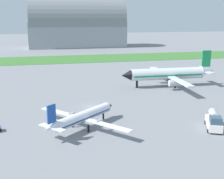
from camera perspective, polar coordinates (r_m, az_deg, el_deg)
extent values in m
plane|color=gray|center=(69.03, -3.67, -3.39)|extent=(600.00, 600.00, 0.00)
cube|color=#3D7533|center=(146.62, -8.73, 5.78)|extent=(360.00, 28.00, 0.08)
cylinder|color=white|center=(55.88, -5.45, -5.12)|extent=(12.03, 10.70, 1.97)
cone|color=black|center=(61.63, -0.56, -3.21)|extent=(2.75, 2.74, 1.93)
cone|color=white|center=(50.37, -11.79, -7.24)|extent=(3.24, 3.13, 1.77)
cube|color=#19479E|center=(55.93, -5.45, -5.26)|extent=(11.46, 10.21, 0.28)
cube|color=white|center=(59.32, -9.60, -4.46)|extent=(8.07, 9.11, 0.20)
cube|color=white|center=(52.44, -1.30, -6.76)|extent=(8.07, 9.11, 0.20)
cylinder|color=#B7BABF|center=(58.36, -7.88, -4.71)|extent=(1.60, 1.50, 0.63)
cylinder|color=#B7BABF|center=(53.98, -2.58, -6.15)|extent=(1.60, 1.50, 0.63)
cube|color=#19479E|center=(49.84, -11.58, -4.64)|extent=(1.50, 1.33, 3.14)
cube|color=white|center=(51.61, -12.49, -6.81)|extent=(2.69, 2.86, 0.16)
cube|color=white|center=(49.67, -10.38, -7.54)|extent=(2.69, 2.86, 0.16)
cylinder|color=black|center=(60.68, -1.68, -5.16)|extent=(0.35, 0.35, 1.38)
cylinder|color=black|center=(57.03, -7.54, -6.56)|extent=(0.35, 0.35, 1.38)
cylinder|color=black|center=(54.55, -4.57, -7.45)|extent=(0.35, 0.35, 1.38)
cylinder|color=silver|center=(89.63, 10.56, 3.00)|extent=(22.32, 3.93, 3.40)
cone|color=black|center=(85.82, 2.87, 2.74)|extent=(3.17, 3.40, 3.33)
cone|color=silver|center=(95.14, 17.86, 3.45)|extent=(4.40, 3.16, 3.06)
cube|color=#198C4C|center=(89.68, 10.55, 2.84)|extent=(21.09, 3.97, 0.48)
cube|color=silver|center=(83.32, 12.82, 1.64)|extent=(2.52, 14.88, 0.34)
cube|color=silver|center=(96.75, 9.26, 3.50)|extent=(2.52, 14.88, 0.34)
cylinder|color=#B7BABF|center=(85.95, 12.06, 1.23)|extent=(3.75, 1.96, 1.87)
cylinder|color=#B7BABF|center=(94.53, 9.79, 2.48)|extent=(3.75, 1.96, 1.87)
cube|color=#198C4C|center=(94.27, 17.70, 5.68)|extent=(2.79, 0.47, 4.94)
cube|color=silver|center=(93.01, 18.16, 3.15)|extent=(1.96, 4.37, 0.27)
cube|color=silver|center=(96.72, 16.92, 3.64)|extent=(1.96, 4.37, 0.27)
cylinder|color=black|center=(87.20, 4.82, 1.02)|extent=(0.61, 0.61, 2.16)
cylinder|color=black|center=(88.39, 12.05, 0.93)|extent=(0.61, 0.61, 2.16)
cylinder|color=black|center=(93.18, 10.76, 1.66)|extent=(0.61, 0.61, 2.16)
cube|color=white|center=(58.89, 18.97, -6.18)|extent=(4.80, 6.92, 1.40)
cylinder|color=silver|center=(59.15, 18.98, -4.59)|extent=(2.84, 3.89, 1.54)
cube|color=#334C60|center=(56.77, 19.32, -5.57)|extent=(2.78, 2.95, 1.20)
cylinder|color=black|center=(57.23, 20.42, -7.65)|extent=(0.51, 0.74, 0.70)
cylinder|color=black|center=(56.85, 18.02, -7.59)|extent=(0.51, 0.74, 0.70)
cylinder|color=black|center=(61.43, 19.74, -6.10)|extent=(0.51, 0.74, 0.70)
cylinder|color=black|center=(61.08, 17.51, -6.04)|extent=(0.51, 0.74, 0.70)
cube|color=#9399A3|center=(204.71, -6.71, 10.49)|extent=(63.17, 24.89, 16.78)
cylinder|color=gray|center=(204.35, -6.80, 13.54)|extent=(61.90, 27.38, 27.38)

